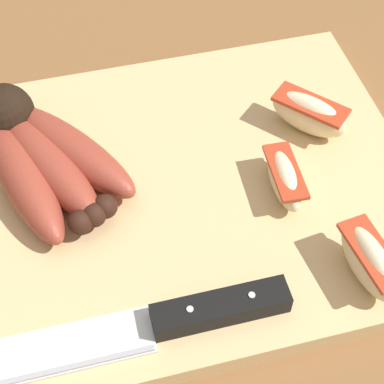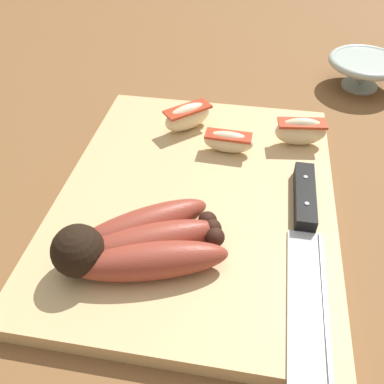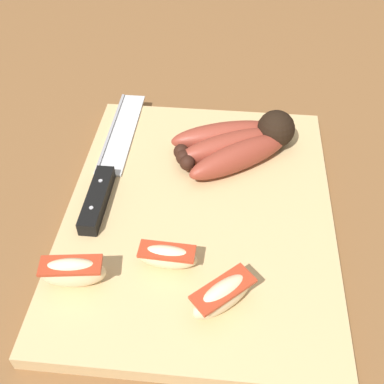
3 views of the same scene
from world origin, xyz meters
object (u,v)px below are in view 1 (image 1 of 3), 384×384
object	(u,v)px
apple_wedge_near	(369,261)
apple_wedge_far	(309,114)
chefs_knife	(154,325)
apple_wedge_middle	(284,178)
banana_bunch	(40,155)

from	to	relation	value
apple_wedge_near	apple_wedge_far	bearing A→B (deg)	-94.33
apple_wedge_near	apple_wedge_far	distance (m)	0.15
chefs_knife	apple_wedge_middle	xyz separation A→B (m)	(-0.13, -0.10, 0.01)
chefs_knife	apple_wedge_middle	size ratio (longest dim) A/B	4.28
banana_bunch	apple_wedge_middle	world-z (taller)	banana_bunch
chefs_knife	apple_wedge_far	size ratio (longest dim) A/B	4.06
apple_wedge_near	apple_wedge_middle	world-z (taller)	apple_wedge_near
apple_wedge_middle	apple_wedge_far	xyz separation A→B (m)	(-0.04, -0.06, 0.00)
apple_wedge_middle	apple_wedge_near	bearing A→B (deg)	109.34
apple_wedge_far	chefs_knife	bearing A→B (deg)	42.20
chefs_knife	apple_wedge_near	xyz separation A→B (m)	(-0.16, -0.00, 0.01)
banana_bunch	chefs_knife	world-z (taller)	banana_bunch
apple_wedge_middle	chefs_knife	bearing A→B (deg)	36.67
apple_wedge_near	apple_wedge_middle	bearing A→B (deg)	-70.66
chefs_knife	apple_wedge_far	xyz separation A→B (m)	(-0.17, -0.16, 0.01)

